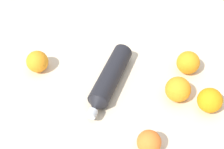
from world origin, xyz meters
TOP-DOWN VIEW (x-y plane):
  - ground_plane at (0.00, 0.00)m, footprint 2.40×2.40m
  - water_bottle at (0.01, 0.03)m, footprint 0.25×0.24m
  - orange_0 at (0.20, -0.15)m, footprint 0.07×0.07m
  - orange_1 at (-0.26, 0.08)m, footprint 0.08×0.08m
  - orange_2 at (0.01, 0.29)m, footprint 0.07×0.07m
  - orange_3 at (-0.22, 0.24)m, footprint 0.08×0.08m
  - orange_4 at (-0.16, 0.16)m, footprint 0.08×0.08m

SIDE VIEW (x-z plane):
  - ground_plane at x=0.00m, z-range 0.00..0.00m
  - water_bottle at x=0.01m, z-range 0.00..0.07m
  - orange_2 at x=0.01m, z-range 0.00..0.07m
  - orange_0 at x=0.20m, z-range 0.00..0.07m
  - orange_3 at x=-0.22m, z-range 0.00..0.08m
  - orange_1 at x=-0.26m, z-range 0.00..0.08m
  - orange_4 at x=-0.16m, z-range 0.00..0.08m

